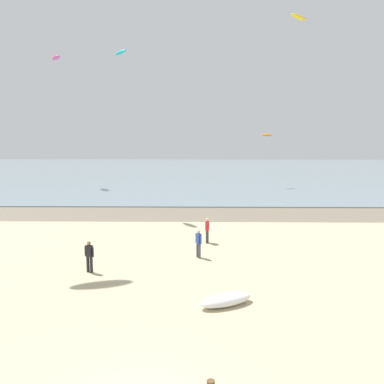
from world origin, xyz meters
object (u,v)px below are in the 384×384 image
object	(u,v)px
kite_aloft_6	(121,52)
person_nearest_camera	(89,256)
grounded_kite	(226,300)
kite_aloft_2	(56,58)
person_left_flank	(199,243)
kite_aloft_4	(267,135)
person_by_waterline	(207,230)
kite_aloft_1	(299,17)

from	to	relation	value
kite_aloft_6	person_nearest_camera	bearing A→B (deg)	-28.20
grounded_kite	kite_aloft_6	xyz separation A→B (m)	(-8.01, 20.02, 14.09)
person_nearest_camera	kite_aloft_2	size ratio (longest dim) A/B	0.58
person_left_flank	kite_aloft_4	size ratio (longest dim) A/B	0.88
person_by_waterline	kite_aloft_6	bearing A→B (deg)	126.59
kite_aloft_1	grounded_kite	bearing A→B (deg)	-158.25
person_left_flank	kite_aloft_2	distance (m)	42.26
grounded_kite	kite_aloft_4	distance (m)	39.71
kite_aloft_6	kite_aloft_2	bearing A→B (deg)	-179.94
kite_aloft_1	kite_aloft_6	world-z (taller)	kite_aloft_1
person_nearest_camera	kite_aloft_4	size ratio (longest dim) A/B	0.88
grounded_kite	kite_aloft_6	bearing A→B (deg)	-94.46
grounded_kite	kite_aloft_6	size ratio (longest dim) A/B	1.25
person_nearest_camera	grounded_kite	distance (m)	8.14
person_left_flank	kite_aloft_2	bearing A→B (deg)	120.10
kite_aloft_6	kite_aloft_1	bearing A→B (deg)	52.65
grounded_kite	kite_aloft_2	bearing A→B (deg)	-89.15
kite_aloft_6	person_by_waterline	bearing A→B (deg)	4.76
kite_aloft_1	kite_aloft_2	bearing A→B (deg)	94.31
person_left_flank	kite_aloft_1	bearing A→B (deg)	55.24
person_left_flank	kite_aloft_1	xyz separation A→B (m)	(8.21, 11.83, 15.89)
kite_aloft_4	kite_aloft_6	world-z (taller)	kite_aloft_6
person_by_waterline	person_left_flank	size ratio (longest dim) A/B	1.00
kite_aloft_2	person_left_flank	bearing A→B (deg)	4.23
person_nearest_camera	person_left_flank	world-z (taller)	same
kite_aloft_2	kite_aloft_6	world-z (taller)	kite_aloft_2
kite_aloft_4	grounded_kite	bearing A→B (deg)	-136.28
person_by_waterline	grounded_kite	distance (m)	10.05
person_by_waterline	kite_aloft_6	size ratio (longest dim) A/B	0.86
grounded_kite	kite_aloft_1	world-z (taller)	kite_aloft_1
person_by_waterline	kite_aloft_2	xyz separation A→B (m)	(-20.09, 30.35, 16.57)
grounded_kite	kite_aloft_2	xyz separation A→B (m)	(-20.67, 40.37, 17.24)
person_nearest_camera	person_left_flank	bearing A→B (deg)	24.22
person_nearest_camera	kite_aloft_6	distance (m)	20.84
kite_aloft_6	kite_aloft_4	bearing A→B (deg)	107.02
person_left_flank	kite_aloft_6	size ratio (longest dim) A/B	0.86
kite_aloft_1	kite_aloft_6	bearing A→B (deg)	126.99
person_left_flank	kite_aloft_2	world-z (taller)	kite_aloft_2
person_by_waterline	kite_aloft_4	bearing A→B (deg)	73.18
person_left_flank	kite_aloft_2	xyz separation A→B (m)	(-19.50, 33.64, 16.57)
grounded_kite	kite_aloft_2	distance (m)	48.52
person_by_waterline	kite_aloft_6	world-z (taller)	kite_aloft_6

